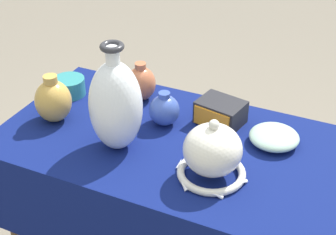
# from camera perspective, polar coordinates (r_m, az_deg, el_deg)

# --- Properties ---
(display_table) EXTENTS (1.17, 0.62, 0.79)m
(display_table) POSITION_cam_1_polar(r_m,az_deg,el_deg) (1.66, 1.29, -5.94)
(display_table) COLOR brown
(display_table) RESTS_ON ground_plane
(vase_tall_bulbous) EXTENTS (0.16, 0.16, 0.35)m
(vase_tall_bulbous) POSITION_cam_1_polar(r_m,az_deg,el_deg) (1.52, -5.82, 1.39)
(vase_tall_bulbous) COLOR white
(vase_tall_bulbous) RESTS_ON display_table
(vase_dome_bell) EXTENTS (0.21, 0.20, 0.19)m
(vase_dome_bell) POSITION_cam_1_polar(r_m,az_deg,el_deg) (1.44, 4.94, -4.02)
(vase_dome_bell) COLOR white
(vase_dome_bell) RESTS_ON display_table
(mosaic_tile_box) EXTENTS (0.17, 0.14, 0.08)m
(mosaic_tile_box) POSITION_cam_1_polar(r_m,az_deg,el_deg) (1.70, 5.82, 0.57)
(mosaic_tile_box) COLOR #232328
(mosaic_tile_box) RESTS_ON display_table
(jar_round_cobalt) EXTENTS (0.10, 0.10, 0.12)m
(jar_round_cobalt) POSITION_cam_1_polar(r_m,az_deg,el_deg) (1.67, -0.41, 0.86)
(jar_round_cobalt) COLOR #3851A8
(jar_round_cobalt) RESTS_ON display_table
(jar_round_terracotta) EXTENTS (0.10, 0.10, 0.14)m
(jar_round_terracotta) POSITION_cam_1_polar(r_m,az_deg,el_deg) (1.81, -3.01, 3.83)
(jar_round_terracotta) COLOR #BC6642
(jar_round_terracotta) RESTS_ON display_table
(jar_round_ochre) EXTENTS (0.12, 0.12, 0.16)m
(jar_round_ochre) POSITION_cam_1_polar(r_m,az_deg,el_deg) (1.73, -12.61, 1.85)
(jar_round_ochre) COLOR gold
(jar_round_ochre) RESTS_ON display_table
(pot_squat_teal) EXTENTS (0.11, 0.11, 0.06)m
(pot_squat_teal) POSITION_cam_1_polar(r_m,az_deg,el_deg) (1.89, -10.88, 3.40)
(pot_squat_teal) COLOR teal
(pot_squat_teal) RESTS_ON display_table
(bowl_shallow_celadon) EXTENTS (0.16, 0.16, 0.05)m
(bowl_shallow_celadon) POSITION_cam_1_polar(r_m,az_deg,el_deg) (1.63, 11.68, -2.12)
(bowl_shallow_celadon) COLOR #A8CCB7
(bowl_shallow_celadon) RESTS_ON display_table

